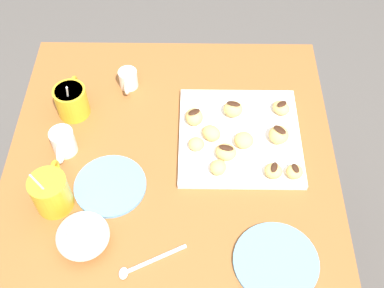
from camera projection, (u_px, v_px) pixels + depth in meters
ground_plane at (178, 266)px, 1.81m from camera, size 8.00×8.00×0.00m
dining_table at (173, 185)px, 1.35m from camera, size 0.85×0.84×0.71m
pastry_plate_square at (239, 136)px, 1.26m from camera, size 0.31×0.31×0.02m
coffee_mug_mustard_left at (51, 191)px, 1.11m from camera, size 0.13×0.09×0.15m
coffee_mug_mustard_right at (72, 100)px, 1.29m from camera, size 0.12×0.09×0.13m
cream_pitcher_white at (63, 141)px, 1.21m from camera, size 0.10×0.06×0.07m
ice_cream_bowl at (82, 235)px, 1.06m from camera, size 0.12×0.12×0.09m
chocolate_sauce_pitcher at (128, 78)px, 1.36m from camera, size 0.09×0.05×0.06m
saucer_sky_left at (276, 262)px, 1.06m from camera, size 0.19×0.19×0.01m
saucer_sky_right at (110, 186)px, 1.18m from camera, size 0.18×0.18×0.01m
loose_spoon_near_saucer at (144, 264)px, 1.06m from camera, size 0.08×0.15×0.01m
beignet_0 at (273, 171)px, 1.17m from camera, size 0.05×0.05×0.03m
chocolate_drizzle_0 at (274, 167)px, 1.16m from camera, size 0.03×0.02×0.00m
beignet_1 at (233, 109)px, 1.28m from camera, size 0.05×0.06×0.04m
chocolate_drizzle_1 at (234, 104)px, 1.27m from camera, size 0.03×0.04×0.00m
beignet_2 at (196, 144)px, 1.22m from camera, size 0.05×0.05×0.03m
beignet_3 at (281, 108)px, 1.29m from camera, size 0.07×0.06×0.03m
chocolate_drizzle_3 at (282, 104)px, 1.28m from camera, size 0.03×0.03×0.00m
beignet_4 at (211, 133)px, 1.24m from camera, size 0.07×0.07×0.03m
beignet_5 at (194, 117)px, 1.27m from camera, size 0.06×0.06×0.04m
chocolate_drizzle_5 at (194, 112)px, 1.25m from camera, size 0.03×0.04×0.00m
beignet_6 at (279, 135)px, 1.23m from camera, size 0.07×0.07×0.04m
chocolate_drizzle_6 at (280, 130)px, 1.22m from camera, size 0.04×0.04×0.00m
beignet_7 at (244, 140)px, 1.23m from camera, size 0.07×0.07×0.03m
beignet_8 at (294, 172)px, 1.17m from camera, size 0.06×0.06×0.03m
chocolate_drizzle_8 at (296, 168)px, 1.16m from camera, size 0.03×0.02×0.00m
beignet_9 at (218, 168)px, 1.18m from camera, size 0.05×0.05×0.03m
beignet_10 at (226, 152)px, 1.20m from camera, size 0.06×0.07×0.03m
chocolate_drizzle_10 at (226, 148)px, 1.19m from camera, size 0.03×0.04×0.00m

